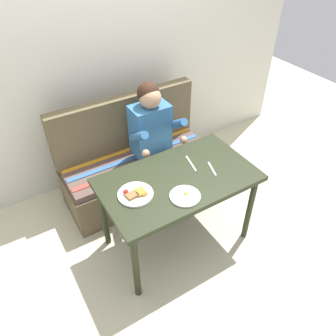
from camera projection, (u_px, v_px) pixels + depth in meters
ground_plane at (177, 238)px, 2.96m from camera, size 8.00×8.00×0.00m
back_wall at (104, 52)px, 2.97m from camera, size 4.40×0.10×2.60m
table at (178, 186)px, 2.55m from camera, size 1.20×0.70×0.73m
couch at (136, 165)px, 3.26m from camera, size 1.44×0.56×1.00m
person at (154, 135)px, 2.93m from camera, size 0.45×0.61×1.21m
plate_breakfast at (135, 194)px, 2.34m from camera, size 0.26×0.26×0.05m
plate_eggs at (185, 196)px, 2.33m from camera, size 0.22×0.22×0.04m
fork at (212, 169)px, 2.58m from camera, size 0.06×0.17×0.00m
knife at (191, 163)px, 2.63m from camera, size 0.06×0.20×0.00m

